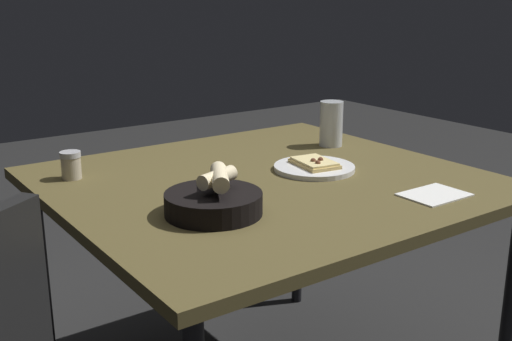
% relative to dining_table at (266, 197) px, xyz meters
% --- Properties ---
extents(dining_table, '(1.11, 1.04, 0.72)m').
position_rel_dining_table_xyz_m(dining_table, '(0.00, 0.00, 0.00)').
color(dining_table, brown).
rests_on(dining_table, ground).
extents(pizza_plate, '(0.23, 0.23, 0.04)m').
position_rel_dining_table_xyz_m(pizza_plate, '(0.16, -0.02, 0.07)').
color(pizza_plate, white).
rests_on(pizza_plate, dining_table).
extents(bread_basket, '(0.23, 0.23, 0.11)m').
position_rel_dining_table_xyz_m(bread_basket, '(-0.26, -0.16, 0.09)').
color(bread_basket, black).
rests_on(bread_basket, dining_table).
extents(beer_glass, '(0.08, 0.08, 0.15)m').
position_rel_dining_table_xyz_m(beer_glass, '(0.40, 0.18, 0.12)').
color(beer_glass, silver).
rests_on(beer_glass, dining_table).
extents(pepper_shaker, '(0.06, 0.06, 0.08)m').
position_rel_dining_table_xyz_m(pepper_shaker, '(-0.43, 0.30, 0.09)').
color(pepper_shaker, '#BFB299').
rests_on(pepper_shaker, dining_table).
extents(napkin, '(0.16, 0.12, 0.00)m').
position_rel_dining_table_xyz_m(napkin, '(0.26, -0.37, 0.06)').
color(napkin, white).
rests_on(napkin, dining_table).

